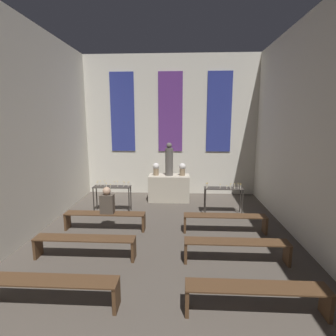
{
  "coord_description": "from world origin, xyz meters",
  "views": [
    {
      "loc": [
        0.46,
        -0.4,
        3.0
      ],
      "look_at": [
        0.0,
        8.27,
        1.38
      ],
      "focal_mm": 28.0,
      "sensor_mm": 36.0,
      "label": 1
    }
  ],
  "objects_px": {
    "flower_vase_right": "(182,169)",
    "candle_rack_left": "(112,190)",
    "pew_second_left": "(51,287)",
    "person_seated": "(107,202)",
    "pew_second_right": "(256,294)",
    "pew_back_left": "(105,217)",
    "pew_third_right": "(236,247)",
    "pew_back_right": "(225,220)",
    "flower_vase_left": "(156,169)",
    "altar": "(169,188)",
    "pew_third_left": "(85,243)",
    "statue": "(169,160)",
    "candle_rack_right": "(223,192)"
  },
  "relations": [
    {
      "from": "altar",
      "to": "person_seated",
      "type": "relative_size",
      "value": 2.04
    },
    {
      "from": "pew_second_left",
      "to": "pew_back_right",
      "type": "height_order",
      "value": "same"
    },
    {
      "from": "flower_vase_right",
      "to": "pew_second_right",
      "type": "relative_size",
      "value": 0.21
    },
    {
      "from": "altar",
      "to": "candle_rack_left",
      "type": "distance_m",
      "value": 2.24
    },
    {
      "from": "altar",
      "to": "statue",
      "type": "xyz_separation_m",
      "value": [
        0.0,
        0.0,
        1.04
      ]
    },
    {
      "from": "flower_vase_left",
      "to": "candle_rack_right",
      "type": "relative_size",
      "value": 0.38
    },
    {
      "from": "candle_rack_left",
      "to": "pew_back_left",
      "type": "relative_size",
      "value": 0.55
    },
    {
      "from": "statue",
      "to": "candle_rack_right",
      "type": "height_order",
      "value": "statue"
    },
    {
      "from": "flower_vase_right",
      "to": "candle_rack_left",
      "type": "relative_size",
      "value": 0.38
    },
    {
      "from": "pew_third_left",
      "to": "pew_back_left",
      "type": "xyz_separation_m",
      "value": [
        0.0,
        1.52,
        0.0
      ]
    },
    {
      "from": "flower_vase_left",
      "to": "candle_rack_right",
      "type": "xyz_separation_m",
      "value": [
        2.28,
        -1.32,
        -0.49
      ]
    },
    {
      "from": "pew_back_right",
      "to": "altar",
      "type": "bearing_deg",
      "value": 120.54
    },
    {
      "from": "pew_second_left",
      "to": "pew_third_left",
      "type": "relative_size",
      "value": 1.0
    },
    {
      "from": "pew_third_left",
      "to": "flower_vase_left",
      "type": "bearing_deg",
      "value": 75.05
    },
    {
      "from": "candle_rack_left",
      "to": "pew_third_right",
      "type": "height_order",
      "value": "candle_rack_left"
    },
    {
      "from": "pew_third_right",
      "to": "person_seated",
      "type": "xyz_separation_m",
      "value": [
        -3.18,
        1.52,
        0.45
      ]
    },
    {
      "from": "candle_rack_left",
      "to": "pew_back_left",
      "type": "distance_m",
      "value": 1.49
    },
    {
      "from": "pew_second_right",
      "to": "pew_third_left",
      "type": "relative_size",
      "value": 1.0
    },
    {
      "from": "altar",
      "to": "pew_back_left",
      "type": "xyz_separation_m",
      "value": [
        -1.63,
        -2.76,
        -0.13
      ]
    },
    {
      "from": "pew_third_right",
      "to": "candle_rack_left",
      "type": "bearing_deg",
      "value": 139.21
    },
    {
      "from": "altar",
      "to": "flower_vase_right",
      "type": "relative_size",
      "value": 3.27
    },
    {
      "from": "flower_vase_left",
      "to": "person_seated",
      "type": "relative_size",
      "value": 0.62
    },
    {
      "from": "pew_third_right",
      "to": "person_seated",
      "type": "height_order",
      "value": "person_seated"
    },
    {
      "from": "altar",
      "to": "statue",
      "type": "bearing_deg",
      "value": 0.0
    },
    {
      "from": "candle_rack_left",
      "to": "person_seated",
      "type": "xyz_separation_m",
      "value": [
        0.25,
        -1.44,
        0.09
      ]
    },
    {
      "from": "flower_vase_left",
      "to": "pew_back_left",
      "type": "xyz_separation_m",
      "value": [
        -1.14,
        -2.76,
        -0.86
      ]
    },
    {
      "from": "pew_back_left",
      "to": "pew_back_right",
      "type": "relative_size",
      "value": 1.0
    },
    {
      "from": "pew_second_left",
      "to": "person_seated",
      "type": "relative_size",
      "value": 2.99
    },
    {
      "from": "altar",
      "to": "pew_third_left",
      "type": "bearing_deg",
      "value": -110.85
    },
    {
      "from": "pew_back_left",
      "to": "person_seated",
      "type": "distance_m",
      "value": 0.46
    },
    {
      "from": "person_seated",
      "to": "pew_back_right",
      "type": "bearing_deg",
      "value": 0.0
    },
    {
      "from": "statue",
      "to": "pew_second_right",
      "type": "height_order",
      "value": "statue"
    },
    {
      "from": "flower_vase_left",
      "to": "pew_back_right",
      "type": "bearing_deg",
      "value": -52.54
    },
    {
      "from": "pew_back_left",
      "to": "pew_second_right",
      "type": "bearing_deg",
      "value": -42.96
    },
    {
      "from": "altar",
      "to": "person_seated",
      "type": "height_order",
      "value": "person_seated"
    },
    {
      "from": "altar",
      "to": "candle_rack_right",
      "type": "distance_m",
      "value": 2.25
    },
    {
      "from": "flower_vase_left",
      "to": "pew_second_right",
      "type": "relative_size",
      "value": 0.21
    },
    {
      "from": "candle_rack_left",
      "to": "pew_second_right",
      "type": "bearing_deg",
      "value": -52.54
    },
    {
      "from": "statue",
      "to": "flower_vase_right",
      "type": "bearing_deg",
      "value": -0.0
    },
    {
      "from": "candle_rack_left",
      "to": "pew_back_left",
      "type": "bearing_deg",
      "value": -83.25
    },
    {
      "from": "statue",
      "to": "pew_third_right",
      "type": "bearing_deg",
      "value": -69.15
    },
    {
      "from": "flower_vase_right",
      "to": "candle_rack_left",
      "type": "height_order",
      "value": "flower_vase_right"
    },
    {
      "from": "flower_vase_right",
      "to": "pew_third_left",
      "type": "height_order",
      "value": "flower_vase_right"
    },
    {
      "from": "pew_third_left",
      "to": "statue",
      "type": "bearing_deg",
      "value": 69.15
    },
    {
      "from": "flower_vase_left",
      "to": "person_seated",
      "type": "bearing_deg",
      "value": -111.1
    },
    {
      "from": "statue",
      "to": "candle_rack_left",
      "type": "xyz_separation_m",
      "value": [
        -1.8,
        -1.32,
        -0.8
      ]
    },
    {
      "from": "altar",
      "to": "candle_rack_left",
      "type": "xyz_separation_m",
      "value": [
        -1.8,
        -1.32,
        0.24
      ]
    },
    {
      "from": "pew_second_right",
      "to": "pew_back_left",
      "type": "bearing_deg",
      "value": 137.04
    },
    {
      "from": "statue",
      "to": "pew_back_right",
      "type": "height_order",
      "value": "statue"
    },
    {
      "from": "flower_vase_left",
      "to": "pew_second_right",
      "type": "bearing_deg",
      "value": -69.94
    }
  ]
}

